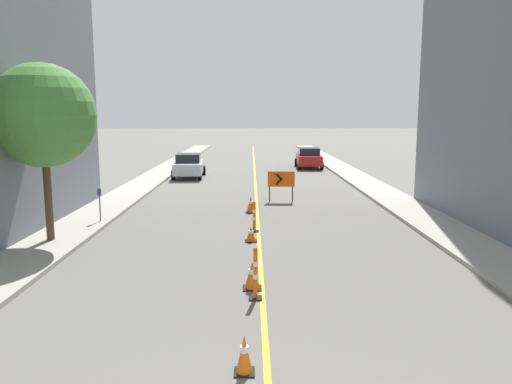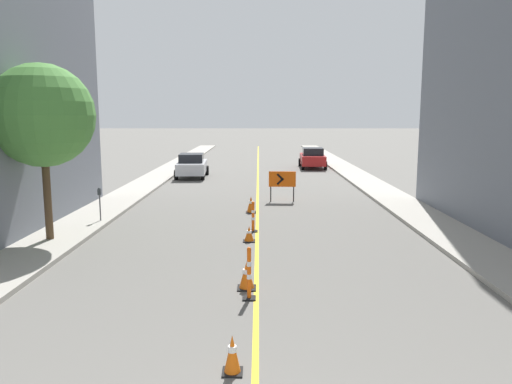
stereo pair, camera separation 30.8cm
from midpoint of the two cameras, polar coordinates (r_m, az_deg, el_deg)
lane_stripe at (r=34.76m, az=0.48°, el=2.02°), size 0.12×62.12×0.01m
sidewalk_left at (r=35.36m, az=-10.34°, el=2.10°), size 2.01×62.12×0.14m
sidewalk_right at (r=35.40m, az=11.28°, el=2.08°), size 2.01×62.12×0.14m
traffic_cone_nearest at (r=8.42m, az=-1.62°, el=-18.06°), size 0.33×0.33×0.65m
traffic_cone_second at (r=12.07m, az=-0.34°, el=-9.49°), size 0.45×0.45×0.68m
traffic_cone_third at (r=16.43m, az=-0.25°, el=-4.83°), size 0.40×0.40×0.50m
traffic_cone_fourth at (r=21.20m, az=-0.16°, el=-1.43°), size 0.44×0.44×0.71m
delineator_post_front at (r=11.36m, az=-0.01°, el=-9.66°), size 0.30×0.30×1.21m
delineator_post_rear at (r=17.73m, az=0.16°, el=-3.08°), size 0.33×0.33×1.10m
arrow_barricade_primary at (r=23.81m, az=3.39°, el=1.36°), size 1.29×0.11×1.46m
parked_car_curb_near at (r=33.37m, az=-7.07°, el=3.04°), size 2.04×4.39×1.59m
parked_car_curb_mid at (r=39.19m, az=6.69°, el=3.90°), size 1.97×4.37×1.59m
parking_meter_near_curb at (r=19.73m, az=-17.02°, el=-0.58°), size 0.12×0.11×1.27m
street_tree_left_near at (r=17.08m, az=-22.77°, el=8.03°), size 3.24×3.24×5.59m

